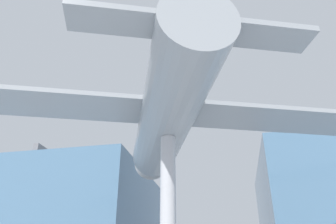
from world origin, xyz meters
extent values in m
cube|color=slate|center=(-10.07, 12.05, 9.53)|extent=(0.36, 10.88, 0.60)
cylinder|color=#93999E|center=(0.00, 0.00, 7.76)|extent=(5.64, 10.72, 2.18)
cube|color=#93999E|center=(0.00, 0.00, 7.76)|extent=(20.50, 9.06, 0.18)
cube|color=#93999E|center=(1.58, -4.39, 7.93)|extent=(6.67, 3.21, 0.18)
cube|color=#93999E|center=(1.58, -4.39, 8.81)|extent=(0.54, 1.10, 1.67)
cone|color=#93999E|center=(-1.99, 5.56, 7.76)|extent=(2.15, 1.76, 1.86)
sphere|color=black|center=(-2.26, 6.29, 7.76)|extent=(0.44, 0.44, 0.44)
camera|label=1|loc=(2.22, -11.21, 1.88)|focal=35.00mm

